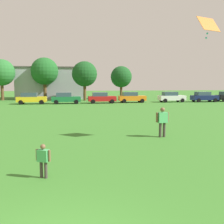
{
  "coord_description": "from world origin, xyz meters",
  "views": [
    {
      "loc": [
        0.38,
        -4.29,
        3.02
      ],
      "look_at": [
        2.58,
        9.05,
        1.57
      ],
      "focal_mm": 42.54,
      "sensor_mm": 36.0,
      "label": 1
    }
  ],
  "objects_px": {
    "parked_car_green_1": "(66,98)",
    "tree_left": "(1,73)",
    "parked_car_orange_3": "(131,97)",
    "kite": "(208,25)",
    "parked_car_yellow_0": "(31,98)",
    "tree_far_right": "(121,77)",
    "child_kite_flyer": "(43,158)",
    "tree_center": "(45,71)",
    "adult_bystander": "(162,120)",
    "parked_car_navy_5": "(204,97)",
    "tree_right": "(85,74)",
    "parked_car_white_4": "(171,97)",
    "parked_car_red_2": "(101,98)"
  },
  "relations": [
    {
      "from": "parked_car_yellow_0",
      "to": "tree_left",
      "type": "distance_m",
      "value": 12.63
    },
    {
      "from": "parked_car_navy_5",
      "to": "child_kite_flyer",
      "type": "bearing_deg",
      "value": -125.4
    },
    {
      "from": "kite",
      "to": "tree_far_right",
      "type": "height_order",
      "value": "kite"
    },
    {
      "from": "child_kite_flyer",
      "to": "parked_car_orange_3",
      "type": "bearing_deg",
      "value": 98.3
    },
    {
      "from": "parked_car_white_4",
      "to": "tree_center",
      "type": "bearing_deg",
      "value": 155.59
    },
    {
      "from": "parked_car_green_1",
      "to": "tree_left",
      "type": "height_order",
      "value": "tree_left"
    },
    {
      "from": "parked_car_white_4",
      "to": "tree_far_right",
      "type": "height_order",
      "value": "tree_far_right"
    },
    {
      "from": "tree_left",
      "to": "tree_far_right",
      "type": "height_order",
      "value": "tree_left"
    },
    {
      "from": "parked_car_red_2",
      "to": "parked_car_navy_5",
      "type": "bearing_deg",
      "value": 0.44
    },
    {
      "from": "kite",
      "to": "parked_car_yellow_0",
      "type": "bearing_deg",
      "value": 114.27
    },
    {
      "from": "parked_car_yellow_0",
      "to": "tree_right",
      "type": "bearing_deg",
      "value": 39.8
    },
    {
      "from": "kite",
      "to": "parked_car_navy_5",
      "type": "relative_size",
      "value": 0.31
    },
    {
      "from": "parked_car_yellow_0",
      "to": "parked_car_orange_3",
      "type": "xyz_separation_m",
      "value": [
        15.47,
        0.67,
        0.0
      ]
    },
    {
      "from": "parked_car_white_4",
      "to": "tree_far_right",
      "type": "xyz_separation_m",
      "value": [
        -6.5,
        9.56,
        3.48
      ]
    },
    {
      "from": "child_kite_flyer",
      "to": "parked_car_red_2",
      "type": "relative_size",
      "value": 0.26
    },
    {
      "from": "tree_center",
      "to": "tree_far_right",
      "type": "bearing_deg",
      "value": 0.13
    },
    {
      "from": "parked_car_yellow_0",
      "to": "tree_far_right",
      "type": "relative_size",
      "value": 0.67
    },
    {
      "from": "kite",
      "to": "tree_left",
      "type": "xyz_separation_m",
      "value": [
        -18.97,
        37.97,
        -0.98
      ]
    },
    {
      "from": "tree_far_right",
      "to": "tree_left",
      "type": "bearing_deg",
      "value": -179.8
    },
    {
      "from": "tree_right",
      "to": "tree_far_right",
      "type": "height_order",
      "value": "tree_right"
    },
    {
      "from": "kite",
      "to": "parked_car_orange_3",
      "type": "bearing_deg",
      "value": 84.21
    },
    {
      "from": "tree_left",
      "to": "parked_car_yellow_0",
      "type": "bearing_deg",
      "value": -57.61
    },
    {
      "from": "parked_car_orange_3",
      "to": "parked_car_white_4",
      "type": "relative_size",
      "value": 1.0
    },
    {
      "from": "child_kite_flyer",
      "to": "tree_far_right",
      "type": "bearing_deg",
      "value": 101.92
    },
    {
      "from": "adult_bystander",
      "to": "tree_right",
      "type": "xyz_separation_m",
      "value": [
        -2.31,
        33.63,
        3.71
      ]
    },
    {
      "from": "tree_left",
      "to": "tree_far_right",
      "type": "bearing_deg",
      "value": 0.2
    },
    {
      "from": "adult_bystander",
      "to": "kite",
      "type": "relative_size",
      "value": 1.28
    },
    {
      "from": "tree_far_right",
      "to": "parked_car_green_1",
      "type": "bearing_deg",
      "value": -135.77
    },
    {
      "from": "parked_car_green_1",
      "to": "parked_car_red_2",
      "type": "relative_size",
      "value": 1.0
    },
    {
      "from": "parked_car_yellow_0",
      "to": "tree_center",
      "type": "height_order",
      "value": "tree_center"
    },
    {
      "from": "child_kite_flyer",
      "to": "parked_car_orange_3",
      "type": "relative_size",
      "value": 0.26
    },
    {
      "from": "parked_car_white_4",
      "to": "tree_right",
      "type": "xyz_separation_m",
      "value": [
        -13.8,
        6.38,
        3.86
      ]
    },
    {
      "from": "child_kite_flyer",
      "to": "parked_car_yellow_0",
      "type": "relative_size",
      "value": 0.26
    },
    {
      "from": "child_kite_flyer",
      "to": "parked_car_white_4",
      "type": "distance_m",
      "value": 37.28
    },
    {
      "from": "kite",
      "to": "parked_car_orange_3",
      "type": "distance_m",
      "value": 29.16
    },
    {
      "from": "adult_bystander",
      "to": "parked_car_red_2",
      "type": "height_order",
      "value": "adult_bystander"
    },
    {
      "from": "parked_car_orange_3",
      "to": "parked_car_navy_5",
      "type": "distance_m",
      "value": 12.27
    },
    {
      "from": "tree_left",
      "to": "parked_car_green_1",
      "type": "bearing_deg",
      "value": -41.9
    },
    {
      "from": "kite",
      "to": "tree_center",
      "type": "height_order",
      "value": "tree_center"
    },
    {
      "from": "parked_car_orange_3",
      "to": "kite",
      "type": "bearing_deg",
      "value": -95.79
    },
    {
      "from": "tree_left",
      "to": "tree_far_right",
      "type": "relative_size",
      "value": 1.16
    },
    {
      "from": "parked_car_green_1",
      "to": "parked_car_navy_5",
      "type": "bearing_deg",
      "value": 0.98
    },
    {
      "from": "parked_car_green_1",
      "to": "parked_car_orange_3",
      "type": "height_order",
      "value": "same"
    },
    {
      "from": "kite",
      "to": "parked_car_green_1",
      "type": "distance_m",
      "value": 29.16
    },
    {
      "from": "parked_car_white_4",
      "to": "tree_left",
      "type": "xyz_separation_m",
      "value": [
        -28.56,
        9.48,
        4.15
      ]
    },
    {
      "from": "parked_car_green_1",
      "to": "child_kite_flyer",
      "type": "bearing_deg",
      "value": -90.74
    },
    {
      "from": "child_kite_flyer",
      "to": "tree_center",
      "type": "bearing_deg",
      "value": 121.14
    },
    {
      "from": "adult_bystander",
      "to": "parked_car_navy_5",
      "type": "height_order",
      "value": "adult_bystander"
    },
    {
      "from": "parked_car_green_1",
      "to": "tree_left",
      "type": "bearing_deg",
      "value": 138.1
    },
    {
      "from": "parked_car_navy_5",
      "to": "tree_left",
      "type": "xyz_separation_m",
      "value": [
        -34.12,
        9.88,
        4.15
      ]
    }
  ]
}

